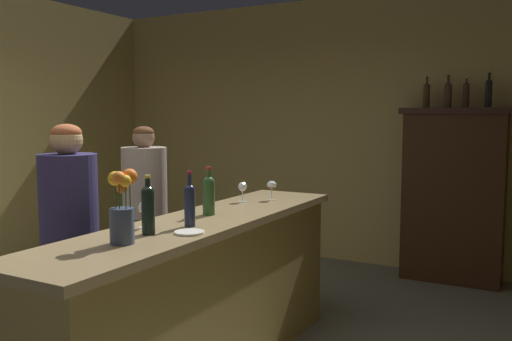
{
  "coord_description": "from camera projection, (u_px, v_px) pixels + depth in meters",
  "views": [
    {
      "loc": [
        2.41,
        -2.43,
        1.64
      ],
      "look_at": [
        0.87,
        0.37,
        1.32
      ],
      "focal_mm": 37.86,
      "sensor_mm": 36.0,
      "label": 1
    }
  ],
  "objects": [
    {
      "name": "flower_arrangement",
      "position": [
        122.0,
        209.0,
        2.64
      ],
      "size": [
        0.12,
        0.14,
        0.37
      ],
      "color": "#3B476A",
      "rests_on": "bar_counter"
    },
    {
      "name": "wine_glass_mid",
      "position": [
        242.0,
        188.0,
        3.93
      ],
      "size": [
        0.06,
        0.06,
        0.15
      ],
      "color": "white",
      "rests_on": "bar_counter"
    },
    {
      "name": "wine_glass_front",
      "position": [
        272.0,
        186.0,
        4.01
      ],
      "size": [
        0.07,
        0.07,
        0.14
      ],
      "color": "white",
      "rests_on": "bar_counter"
    },
    {
      "name": "bar_counter",
      "position": [
        203.0,
        299.0,
        3.34
      ],
      "size": [
        0.59,
        2.67,
        1.01
      ],
      "color": "olive",
      "rests_on": "ground"
    },
    {
      "name": "wine_glass_rear",
      "position": [
        144.0,
        210.0,
        3.02
      ],
      "size": [
        0.07,
        0.07,
        0.15
      ],
      "color": "white",
      "rests_on": "bar_counter"
    },
    {
      "name": "display_bottle_center",
      "position": [
        466.0,
        94.0,
        5.17
      ],
      "size": [
        0.06,
        0.06,
        0.3
      ],
      "color": "#40281B",
      "rests_on": "display_cabinet"
    },
    {
      "name": "patron_in_navy",
      "position": [
        70.0,
        238.0,
        3.4
      ],
      "size": [
        0.36,
        0.36,
        1.59
      ],
      "rotation": [
        0.0,
        0.0,
        0.34
      ],
      "color": "#332C2D",
      "rests_on": "ground"
    },
    {
      "name": "wine_bottle_malbec",
      "position": [
        209.0,
        193.0,
        3.41
      ],
      "size": [
        0.08,
        0.08,
        0.31
      ],
      "color": "#2D5227",
      "rests_on": "bar_counter"
    },
    {
      "name": "display_bottle_left",
      "position": [
        427.0,
        94.0,
        5.35
      ],
      "size": [
        0.06,
        0.06,
        0.31
      ],
      "color": "#482D19",
      "rests_on": "display_cabinet"
    },
    {
      "name": "cheese_plate",
      "position": [
        189.0,
        232.0,
        2.88
      ],
      "size": [
        0.16,
        0.16,
        0.01
      ],
      "primitive_type": "cylinder",
      "color": "white",
      "rests_on": "bar_counter"
    },
    {
      "name": "wine_bottle_rose",
      "position": [
        148.0,
        207.0,
        2.85
      ],
      "size": [
        0.07,
        0.07,
        0.32
      ],
      "color": "black",
      "rests_on": "bar_counter"
    },
    {
      "name": "wine_bottle_chardonnay",
      "position": [
        190.0,
        203.0,
        3.05
      ],
      "size": [
        0.06,
        0.06,
        0.32
      ],
      "color": "#1E243E",
      "rests_on": "bar_counter"
    },
    {
      "name": "display_bottle_midleft",
      "position": [
        448.0,
        94.0,
        5.25
      ],
      "size": [
        0.07,
        0.07,
        0.32
      ],
      "color": "#483020",
      "rests_on": "display_cabinet"
    },
    {
      "name": "display_cabinet",
      "position": [
        453.0,
        192.0,
        5.31
      ],
      "size": [
        1.02,
        0.39,
        1.72
      ],
      "color": "#3A2111",
      "rests_on": "ground"
    },
    {
      "name": "display_bottle_midright",
      "position": [
        489.0,
        92.0,
        5.07
      ],
      "size": [
        0.06,
        0.06,
        0.34
      ],
      "color": "black",
      "rests_on": "display_cabinet"
    },
    {
      "name": "wall_back",
      "position": [
        315.0,
        130.0,
        6.26
      ],
      "size": [
        5.43,
        0.12,
        2.95
      ],
      "primitive_type": "cube",
      "color": "tan",
      "rests_on": "ground"
    },
    {
      "name": "patron_by_cabinet",
      "position": [
        145.0,
        210.0,
        4.56
      ],
      "size": [
        0.38,
        0.38,
        1.56
      ],
      "rotation": [
        0.0,
        0.0,
        -0.53
      ],
      "color": "#4A6A4C",
      "rests_on": "ground"
    }
  ]
}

